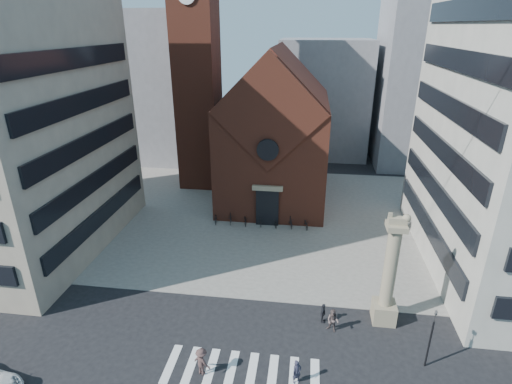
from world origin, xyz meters
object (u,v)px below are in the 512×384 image
at_px(traffic_light, 431,337).
at_px(scooter_0, 216,218).
at_px(lion_column, 388,281).
at_px(pedestrian_2, 323,313).
at_px(pedestrian_0, 297,372).
at_px(pedestrian_1, 333,321).

distance_m(traffic_light, scooter_0, 25.00).
bearing_deg(lion_column, pedestrian_2, -170.22).
xyz_separation_m(pedestrian_2, scooter_0, (-11.23, 14.43, -0.23)).
xyz_separation_m(lion_column, traffic_light, (1.99, -4.00, -1.17)).
distance_m(lion_column, traffic_light, 4.62).
bearing_deg(pedestrian_0, pedestrian_1, 29.06).
height_order(traffic_light, pedestrian_0, traffic_light).
xyz_separation_m(lion_column, pedestrian_2, (-4.37, -0.75, -2.69)).
height_order(traffic_light, scooter_0, traffic_light).
relative_size(pedestrian_0, pedestrian_2, 1.05).
bearing_deg(lion_column, pedestrian_0, -133.47).
xyz_separation_m(pedestrian_1, scooter_0, (-11.89, 15.30, -0.35)).
xyz_separation_m(pedestrian_0, pedestrian_2, (1.66, 5.61, -0.04)).
distance_m(pedestrian_1, scooter_0, 19.38).
relative_size(traffic_light, scooter_0, 2.33).
height_order(pedestrian_0, scooter_0, pedestrian_0).
relative_size(pedestrian_0, pedestrian_1, 0.91).
bearing_deg(pedestrian_1, scooter_0, 156.13).
relative_size(pedestrian_1, scooter_0, 0.96).
xyz_separation_m(pedestrian_0, pedestrian_1, (2.32, 4.74, 0.08)).
bearing_deg(pedestrian_2, pedestrian_1, -127.59).
xyz_separation_m(pedestrian_0, scooter_0, (-9.57, 20.04, -0.27)).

